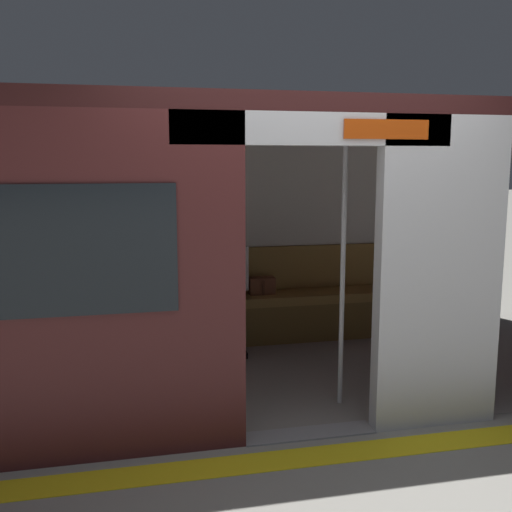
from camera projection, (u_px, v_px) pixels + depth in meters
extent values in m
plane|color=gray|center=(309.00, 434.00, 3.98)|extent=(60.00, 60.00, 0.00)
cube|color=yellow|center=(324.00, 455.00, 3.69)|extent=(8.00, 0.24, 0.01)
cube|color=silver|center=(439.00, 275.00, 3.98)|extent=(0.89, 0.12, 2.10)
cube|color=black|center=(441.00, 238.00, 3.93)|extent=(0.49, 0.02, 0.55)
cube|color=#4C1E1E|center=(9.00, 294.00, 3.41)|extent=(2.75, 0.16, 2.10)
cube|color=black|center=(80.00, 251.00, 3.38)|extent=(1.10, 0.02, 0.76)
cube|color=silver|center=(313.00, 129.00, 3.66)|extent=(1.78, 0.16, 0.20)
cube|color=#BF3F0C|center=(387.00, 129.00, 3.67)|extent=(0.56, 0.02, 0.12)
cube|color=#351515|center=(267.00, 117.00, 4.80)|extent=(6.40, 2.58, 0.12)
cube|color=gray|center=(266.00, 372.00, 5.14)|extent=(6.08, 2.42, 0.01)
cube|color=silver|center=(239.00, 235.00, 6.14)|extent=(6.08, 0.10, 2.10)
cube|color=olive|center=(240.00, 269.00, 6.14)|extent=(3.52, 0.06, 0.45)
cube|color=white|center=(267.00, 128.00, 4.81)|extent=(4.48, 0.16, 0.03)
cube|color=gray|center=(309.00, 433.00, 3.97)|extent=(0.89, 0.19, 0.01)
cube|color=olive|center=(244.00, 299.00, 5.97)|extent=(3.00, 0.44, 0.09)
cube|color=brown|center=(249.00, 328.00, 5.82)|extent=(3.00, 0.04, 0.39)
cube|color=silver|center=(221.00, 272.00, 5.85)|extent=(0.39, 0.23, 0.50)
sphere|color=#8C664C|center=(220.00, 237.00, 5.80)|extent=(0.21, 0.21, 0.21)
sphere|color=#B2ADA8|center=(220.00, 233.00, 5.80)|extent=(0.19, 0.19, 0.19)
cylinder|color=silver|center=(244.00, 268.00, 5.88)|extent=(0.08, 0.08, 0.44)
cylinder|color=silver|center=(197.00, 270.00, 5.76)|extent=(0.08, 0.08, 0.44)
cylinder|color=#38334C|center=(234.00, 295.00, 5.72)|extent=(0.15, 0.40, 0.14)
cylinder|color=#38334C|center=(216.00, 296.00, 5.67)|extent=(0.15, 0.40, 0.14)
cylinder|color=#38334C|center=(239.00, 328.00, 5.57)|extent=(0.10, 0.10, 0.44)
cylinder|color=#38334C|center=(220.00, 329.00, 5.52)|extent=(0.10, 0.10, 0.44)
cube|color=black|center=(240.00, 353.00, 5.56)|extent=(0.11, 0.22, 0.06)
cube|color=black|center=(221.00, 355.00, 5.51)|extent=(0.11, 0.22, 0.06)
cube|color=brown|center=(262.00, 285.00, 6.00)|extent=(0.26, 0.14, 0.17)
cube|color=#472718|center=(263.00, 288.00, 5.93)|extent=(0.02, 0.01, 0.14)
cube|color=#B22D2D|center=(185.00, 297.00, 5.82)|extent=(0.19, 0.25, 0.03)
cylinder|color=silver|center=(240.00, 273.00, 4.12)|extent=(0.04, 0.04, 2.08)
cylinder|color=silver|center=(343.00, 268.00, 4.32)|extent=(0.04, 0.04, 2.08)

